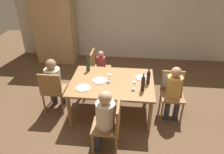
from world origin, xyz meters
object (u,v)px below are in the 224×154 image
object	(u,v)px
wine_bottle_tall_green	(148,77)
chair_far_left	(98,67)
dining_table	(112,85)
wine_glass_centre	(110,76)
person_man_guest	(174,89)
wine_glass_near_left	(134,84)
dinner_plate_guest_right	(100,80)
chair_left_end	(53,89)
dinner_plate_guest_left	(83,88)
person_woman_host	(104,117)
dinner_plate_host	(142,78)
chair_near	(111,123)
person_child_small	(102,66)
chair_right_end	(172,87)
wine_bottle_short_olive	(88,65)
person_man_bearded	(54,81)
wine_bottle_dark_red	(143,83)
armoire_cabinet	(55,25)

from	to	relation	value
wine_bottle_tall_green	chair_far_left	bearing A→B (deg)	139.75
dining_table	wine_bottle_tall_green	world-z (taller)	wine_bottle_tall_green
wine_glass_centre	person_man_guest	bearing A→B (deg)	-1.95
wine_glass_near_left	dinner_plate_guest_right	xyz separation A→B (m)	(-0.68, 0.21, -0.10)
chair_left_end	chair_far_left	size ratio (longest dim) A/B	1.00
dining_table	dinner_plate_guest_left	world-z (taller)	dinner_plate_guest_left
person_woman_host	dinner_plate_host	xyz separation A→B (m)	(0.61, 1.17, 0.08)
person_woman_host	chair_left_end	bearing A→B (deg)	52.65
chair_near	dinner_plate_guest_left	xyz separation A→B (m)	(-0.59, 0.68, 0.20)
wine_glass_near_left	person_child_small	bearing A→B (deg)	123.16
chair_near	dinner_plate_host	size ratio (longest dim) A/B	3.56
dining_table	wine_bottle_tall_green	distance (m)	0.72
wine_glass_centre	dinner_plate_guest_right	size ratio (longest dim) A/B	0.54
dining_table	chair_right_end	distance (m)	1.20
chair_right_end	wine_bottle_short_olive	bearing A→B (deg)	-8.63
chair_right_end	chair_far_left	xyz separation A→B (m)	(-1.64, 0.85, -0.06)
person_woman_host	person_man_bearded	size ratio (longest dim) A/B	0.99
wine_bottle_short_olive	wine_bottle_tall_green	bearing A→B (deg)	-17.01
dinner_plate_host	dinner_plate_guest_left	world-z (taller)	same
dining_table	chair_near	bearing A→B (deg)	-84.90
person_man_guest	dinner_plate_host	xyz separation A→B (m)	(-0.61, 0.22, 0.10)
wine_bottle_tall_green	wine_glass_near_left	size ratio (longest dim) A/B	2.17
chair_far_left	wine_bottle_dark_red	size ratio (longest dim) A/B	2.67
wine_bottle_dark_red	dinner_plate_host	bearing A→B (deg)	90.38
dinner_plate_guest_left	person_woman_host	bearing A→B (deg)	-54.74
armoire_cabinet	wine_bottle_short_olive	world-z (taller)	armoire_cabinet
person_child_small	wine_bottle_short_olive	size ratio (longest dim) A/B	2.95
chair_near	wine_glass_near_left	size ratio (longest dim) A/B	6.17
person_woman_host	chair_far_left	bearing A→B (deg)	12.31
dining_table	wine_glass_near_left	distance (m)	0.51
wine_bottle_tall_green	dinner_plate_guest_right	xyz separation A→B (m)	(-0.94, -0.00, -0.13)
person_man_guest	wine_bottle_dark_red	bearing A→B (deg)	20.15
wine_glass_near_left	dinner_plate_guest_left	size ratio (longest dim) A/B	0.56
chair_right_end	wine_bottle_dark_red	xyz separation A→B (m)	(-0.60, -0.37, 0.29)
wine_glass_near_left	dinner_plate_guest_left	bearing A→B (deg)	-174.50
person_woman_host	wine_glass_centre	world-z (taller)	person_woman_host
chair_left_end	dinner_plate_guest_left	distance (m)	0.75
chair_near	chair_left_end	xyz separation A→B (m)	(-1.28, 0.89, 0.00)
dining_table	person_child_small	world-z (taller)	person_child_small
person_child_small	person_man_guest	bearing A→B (deg)	56.81
chair_right_end	person_woman_host	bearing A→B (deg)	42.12
person_woman_host	wine_bottle_tall_green	bearing A→B (deg)	-36.06
dinner_plate_guest_left	dinner_plate_host	bearing A→B (deg)	24.21
person_man_guest	wine_glass_centre	size ratio (longest dim) A/B	7.40
chair_far_left	dinner_plate_host	world-z (taller)	chair_far_left
chair_near	wine_bottle_short_olive	size ratio (longest dim) A/B	2.90
chair_right_end	wine_bottle_tall_green	world-z (taller)	wine_bottle_tall_green
armoire_cabinet	dining_table	bearing A→B (deg)	-50.84
wine_bottle_tall_green	wine_bottle_dark_red	world-z (taller)	wine_bottle_dark_red
chair_right_end	wine_bottle_tall_green	xyz separation A→B (m)	(-0.50, -0.12, 0.28)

